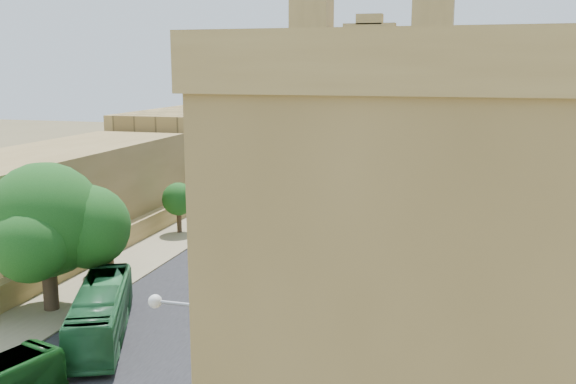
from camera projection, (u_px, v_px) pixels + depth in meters
The scene contains 32 objects.
ground at pixel (158, 353), 34.71m from camera, with size 260.00×260.00×0.00m, color brown.
road_surface at pixel (299, 224), 63.04m from camera, with size 14.00×140.00×0.01m, color black.
sidewalk_east at pixel (396, 231), 60.50m from camera, with size 5.00×140.00×0.01m, color #847756.
sidewalk_west at pixel (209, 218), 65.57m from camera, with size 5.00×140.00×0.01m, color #847756.
kerb_east at pixel (370, 229), 61.16m from camera, with size 0.25×140.00×0.12m, color #847756.
kerb_west at pixel (232, 219), 64.89m from camera, with size 0.25×140.00×0.12m, color #847756.
townhouse_a at pixel (469, 285), 26.38m from camera, with size 9.00×14.00×16.40m.
townhouse_b at pixel (469, 224), 39.75m from camera, with size 9.00×14.00×14.90m.
townhouse_c at pixel (471, 170), 52.73m from camera, with size 9.00×14.00×17.40m.
townhouse_d at pixel (471, 156), 66.09m from camera, with size 9.00×14.00×15.90m.
west_wall at pixel (134, 231), 56.76m from camera, with size 1.00×40.00×1.80m, color olive.
west_building_low at pixel (64, 196), 55.70m from camera, with size 10.00×28.00×8.40m, color olive.
west_building_mid at pixel (189, 150), 80.10m from camera, with size 10.00×22.00×10.00m, color olive.
church at pixel (374, 102), 107.12m from camera, with size 28.00×22.50×36.30m.
ficus_tree at pixel (47, 224), 39.92m from camera, with size 9.49×8.73×9.49m.
street_tree_a at pixel (109, 229), 48.09m from camera, with size 3.15×3.15×4.84m.
street_tree_b at pixel (179, 199), 59.43m from camera, with size 3.07×3.07×4.72m.
street_tree_c at pixel (225, 174), 70.68m from camera, with size 3.49×3.49×5.37m.
street_tree_d at pixel (260, 160), 82.03m from camera, with size 3.38×3.38×5.20m.
red_truck at pixel (247, 285), 41.20m from camera, with size 2.82×5.79×3.27m.
olive_pickup at pixel (317, 245), 52.38m from camera, with size 2.00×4.38×1.81m.
bus_green_north at pixel (101, 312), 36.43m from camera, with size 2.55×10.89×3.03m, color #256637.
bus_red_east at pixel (325, 271), 44.45m from camera, with size 2.21×9.44×2.63m, color #AB1103.
bus_cream_east at pixel (348, 207), 65.16m from camera, with size 2.01×8.60×2.39m, color beige.
car_blue_a at pixel (211, 243), 54.37m from camera, with size 1.34×3.32×1.13m, color #4F71BC.
car_white_a at pixel (274, 203), 69.58m from camera, with size 1.41×4.04×1.33m, color white.
car_cream at pixel (346, 225), 60.09m from camera, with size 2.28×4.94×1.37m, color #C7AC8F.
car_dkblue at pixel (294, 198), 72.67m from camera, with size 1.67×4.11×1.19m, color navy.
car_white_b at pixel (351, 197), 73.30m from camera, with size 1.31×3.24×1.11m, color white.
car_blue_b at pixel (326, 172), 90.38m from camera, with size 1.30×3.72×1.23m, color #496FCC.
pedestrian_a at pixel (363, 281), 43.58m from camera, with size 0.68×0.45×1.87m, color black.
pedestrian_c at pixel (354, 255), 50.07m from camera, with size 0.95×0.40×1.62m, color #323134.
Camera 1 is at (15.61, -29.23, 15.24)m, focal length 40.00 mm.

